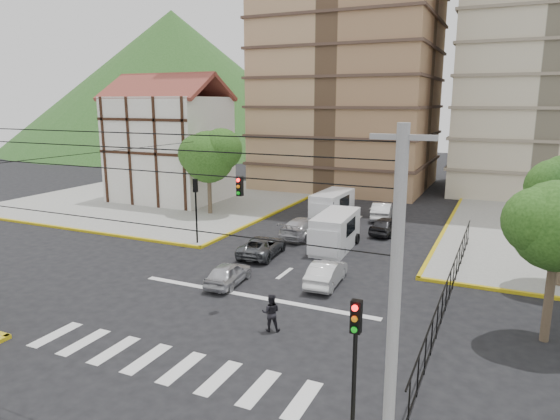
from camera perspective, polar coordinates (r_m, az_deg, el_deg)
The scene contains 21 objects.
ground at distance 24.46m, azimuth -4.38°, elevation -10.79°, with size 160.00×160.00×0.00m, color black.
sidewalk_nw at distance 51.21m, azimuth -13.12°, elevation 1.29°, with size 26.00×26.00×0.15m, color gray.
crosswalk_stripes at distance 19.97m, azimuth -13.13°, elevation -16.69°, with size 12.00×2.40×0.01m, color silver.
stop_line at distance 25.43m, azimuth -3.04°, elevation -9.83°, with size 13.00×0.40×0.01m, color silver.
tudor_building at distance 49.90m, azimuth -12.49°, elevation 7.04°, with size 10.80×8.05×12.23m.
distant_hill at distance 111.40m, azimuth -12.02°, elevation 14.32°, with size 70.00×70.00×28.00m, color #26521B.
park_fence at distance 26.02m, azimuth 18.72°, elevation -9.98°, with size 0.10×22.50×1.66m, color black, non-canonical shape.
tree_tudor at distance 42.60m, azimuth -8.06°, elevation 6.31°, with size 5.39×4.40×7.43m.
traffic_light_se at distance 13.84m, azimuth 8.56°, elevation -15.69°, with size 0.28×0.22×4.40m.
traffic_light_nw at distance 33.88m, azimuth -9.60°, elevation 1.13°, with size 0.28×0.22×4.40m.
traffic_light_hanging at distance 21.08m, azimuth -7.32°, elevation 2.16°, with size 18.00×9.12×0.92m.
utility_pole_se at distance 11.82m, azimuth 12.86°, elevation -12.04°, with size 1.40×0.28×9.00m.
van_right_lane at distance 32.94m, azimuth 6.20°, elevation -2.58°, with size 2.34×5.39×2.39m.
van_left_lane at distance 40.79m, azimuth 5.86°, elevation 0.32°, with size 2.27×5.34×2.37m.
car_silver_front_left at distance 26.92m, azimuth -5.94°, elevation -7.22°, with size 1.44×3.58×1.22m, color #BBBBC0.
car_white_front_right at distance 26.84m, azimuth 5.32°, elevation -7.17°, with size 1.38×3.96×1.31m, color white.
car_grey_mid_left at distance 31.66m, azimuth -2.02°, elevation -4.13°, with size 2.06×4.48×1.24m, color #4F5155.
car_silver_rear_left at distance 35.91m, azimuth 2.85°, elevation -1.99°, with size 2.02×4.96×1.44m, color #B7B7BC.
car_darkgrey_mid_right at distance 37.47m, azimuth 12.13°, elevation -1.73°, with size 1.57×3.91×1.33m, color #252427.
car_white_rear_right at distance 42.16m, azimuth 11.61°, elevation -0.09°, with size 1.51×4.33×1.43m, color silver.
pedestrian_crosswalk at distance 21.58m, azimuth -1.05°, elevation -11.64°, with size 0.80×0.62×1.64m, color black.
Camera 1 is at (11.05, -19.60, 9.58)m, focal length 32.00 mm.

